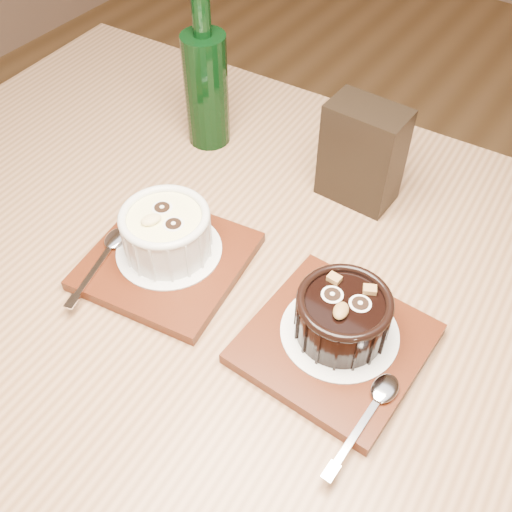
{
  "coord_description": "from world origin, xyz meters",
  "views": [
    {
      "loc": [
        0.22,
        -0.51,
        1.31
      ],
      "look_at": [
        -0.04,
        -0.15,
        0.81
      ],
      "focal_mm": 42.0,
      "sensor_mm": 36.0,
      "label": 1
    }
  ],
  "objects": [
    {
      "name": "condiment_stand",
      "position": [
        -0.03,
        0.08,
        0.82
      ],
      "size": [
        0.1,
        0.06,
        0.14
      ],
      "primitive_type": "cube",
      "rotation": [
        0.0,
        0.0,
        -0.01
      ],
      "color": "black",
      "rests_on": "table"
    },
    {
      "name": "green_bottle",
      "position": [
        -0.27,
        0.06,
        0.84
      ],
      "size": [
        0.06,
        0.06,
        0.23
      ],
      "color": "black",
      "rests_on": "table"
    },
    {
      "name": "table",
      "position": [
        -0.05,
        -0.13,
        0.66
      ],
      "size": [
        1.25,
        0.87,
        0.75
      ],
      "rotation": [
        0.0,
        0.0,
        0.06
      ],
      "color": "brown",
      "rests_on": "ground"
    },
    {
      "name": "tray_right",
      "position": [
        0.08,
        -0.16,
        0.76
      ],
      "size": [
        0.18,
        0.18,
        0.01
      ],
      "primitive_type": "cube",
      "rotation": [
        0.0,
        0.0,
        -0.02
      ],
      "color": "#511F0D",
      "rests_on": "table"
    },
    {
      "name": "ramekin_white",
      "position": [
        -0.16,
        -0.16,
        0.8
      ],
      "size": [
        0.11,
        0.11,
        0.06
      ],
      "rotation": [
        0.0,
        0.0,
        -0.43
      ],
      "color": "silver",
      "rests_on": "doily_left"
    },
    {
      "name": "doily_right",
      "position": [
        0.07,
        -0.15,
        0.77
      ],
      "size": [
        0.13,
        0.13,
        0.0
      ],
      "primitive_type": "cylinder",
      "color": "white",
      "rests_on": "tray_right"
    },
    {
      "name": "ground",
      "position": [
        0.0,
        0.0,
        0.0
      ],
      "size": [
        5.0,
        5.0,
        0.0
      ],
      "primitive_type": "plane",
      "color": "brown",
      "rests_on": "ground"
    },
    {
      "name": "ramekin_dark",
      "position": [
        0.07,
        -0.15,
        0.8
      ],
      "size": [
        0.1,
        0.1,
        0.06
      ],
      "rotation": [
        0.0,
        0.0,
        0.21
      ],
      "color": "black",
      "rests_on": "doily_right"
    },
    {
      "name": "spoon_left",
      "position": [
        -0.21,
        -0.22,
        0.77
      ],
      "size": [
        0.06,
        0.14,
        0.01
      ],
      "primitive_type": null,
      "rotation": [
        0.0,
        0.0,
        0.28
      ],
      "color": "silver",
      "rests_on": "tray_left"
    },
    {
      "name": "doily_left",
      "position": [
        -0.16,
        -0.16,
        0.77
      ],
      "size": [
        0.13,
        0.13,
        0.0
      ],
      "primitive_type": "cylinder",
      "color": "white",
      "rests_on": "tray_left"
    },
    {
      "name": "tray_left",
      "position": [
        -0.15,
        -0.17,
        0.76
      ],
      "size": [
        0.2,
        0.2,
        0.01
      ],
      "primitive_type": "cube",
      "rotation": [
        0.0,
        0.0,
        0.15
      ],
      "color": "#511F0D",
      "rests_on": "table"
    },
    {
      "name": "spoon_right",
      "position": [
        0.15,
        -0.22,
        0.77
      ],
      "size": [
        0.03,
        0.13,
        0.01
      ],
      "primitive_type": null,
      "rotation": [
        0.0,
        0.0,
        -0.02
      ],
      "color": "silver",
      "rests_on": "tray_right"
    }
  ]
}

